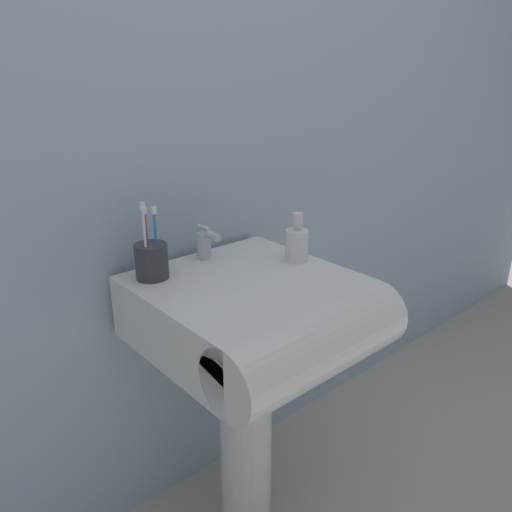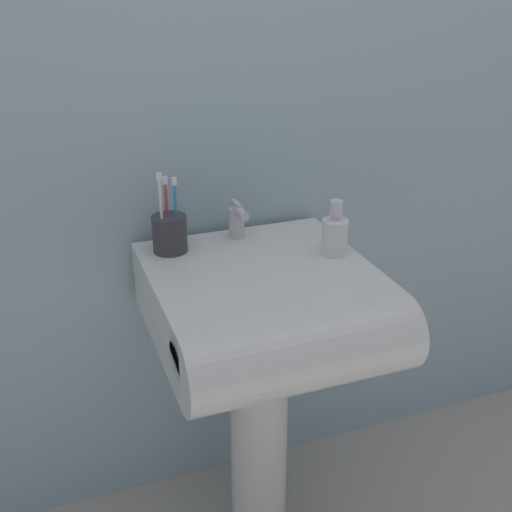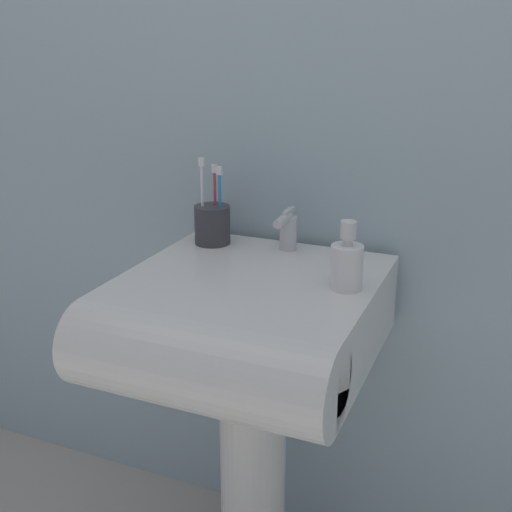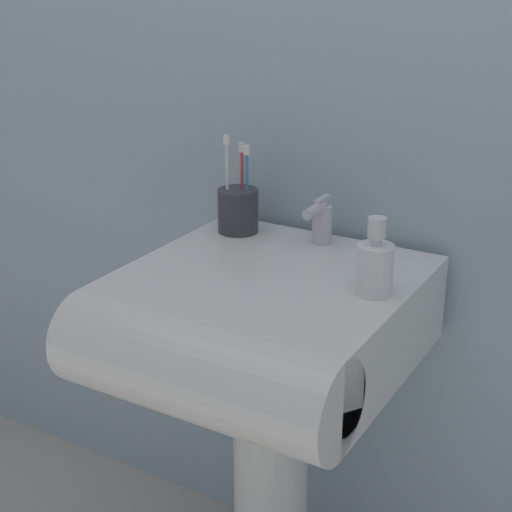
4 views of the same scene
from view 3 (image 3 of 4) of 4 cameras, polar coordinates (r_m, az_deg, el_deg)
The scene contains 6 objects.
wall_back at distance 1.54m, azimuth 4.09°, elevation 14.88°, with size 5.00×0.05×2.40m, color #9EB7C1.
sink_pedestal at distance 1.60m, azimuth -0.27°, elevation -18.76°, with size 0.15×0.15×0.66m, color white.
sink_basin at distance 1.33m, azimuth -1.39°, elevation -6.12°, with size 0.52×0.58×0.17m.
faucet at distance 1.49m, azimuth 2.79°, elevation 2.35°, with size 0.04×0.10×0.10m.
toothbrush_cup at distance 1.55m, azimuth -3.90°, elevation 2.89°, with size 0.09×0.09×0.21m.
soap_bottle at distance 1.28m, azimuth 8.06°, elevation -0.69°, with size 0.06×0.06×0.14m.
Camera 3 is at (0.50, -1.16, 1.32)m, focal length 45.00 mm.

